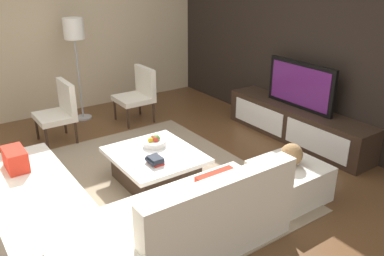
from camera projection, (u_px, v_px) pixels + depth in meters
ground_plane at (153, 188)px, 4.62m from camera, size 14.00×14.00×0.00m
feature_wall_back at (320, 42)px, 5.51m from camera, size 6.40×0.12×2.80m
side_wall_left at (64, 29)px, 6.61m from camera, size 0.12×5.20×2.80m
area_rug at (149, 184)px, 4.69m from camera, size 3.18×2.63×0.01m
media_console at (296, 124)px, 5.79m from camera, size 2.36×0.50×0.50m
television at (300, 85)px, 5.57m from camera, size 1.13×0.06×0.65m
sectional_couch at (97, 215)px, 3.65m from camera, size 2.53×2.40×0.79m
coffee_table at (155, 167)px, 4.67m from camera, size 1.04×0.93×0.38m
accent_chair_near at (60, 108)px, 5.68m from camera, size 0.56×0.50×0.87m
floor_lamp at (74, 35)px, 6.17m from camera, size 0.31×0.31×1.64m
ottoman at (289, 181)px, 4.38m from camera, size 0.70×0.70×0.40m
fruit_bowl at (154, 142)px, 4.77m from camera, size 0.28×0.28×0.14m
accent_chair_far at (139, 91)px, 6.44m from camera, size 0.56×0.54×0.87m
decorative_ball at (292, 154)px, 4.25m from camera, size 0.24×0.24×0.24m
book_stack at (155, 160)px, 4.35m from camera, size 0.21×0.14×0.08m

